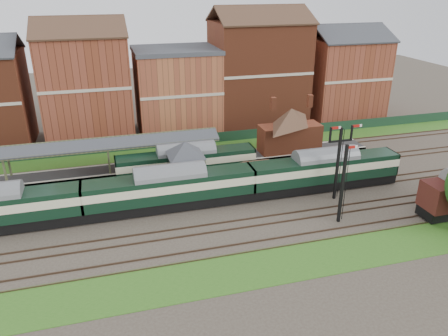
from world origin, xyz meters
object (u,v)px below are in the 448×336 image
object	(u,v)px
dmu_train	(171,188)
platform_railcar	(187,163)
semaphore_bracket	(339,159)
signal_box	(186,166)

from	to	relation	value
dmu_train	platform_railcar	xyz separation A→B (m)	(2.92, 6.50, -0.14)
semaphore_bracket	platform_railcar	xyz separation A→B (m)	(-14.38, 9.00, -2.44)
signal_box	platform_railcar	xyz separation A→B (m)	(0.66, 3.25, -1.00)
dmu_train	signal_box	bearing A→B (deg)	55.19
semaphore_bracket	platform_railcar	world-z (taller)	semaphore_bracket
semaphore_bracket	dmu_train	distance (m)	17.63
dmu_train	platform_railcar	size ratio (longest dim) A/B	3.20
semaphore_bracket	platform_railcar	distance (m)	17.14
signal_box	platform_railcar	distance (m)	3.46
platform_railcar	semaphore_bracket	bearing A→B (deg)	-32.05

